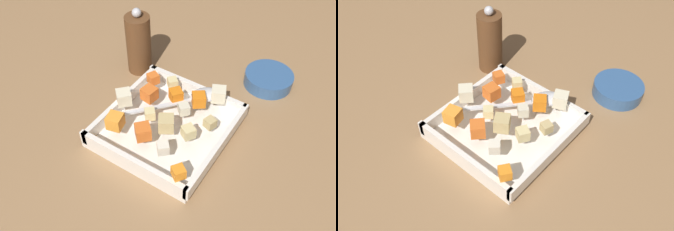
% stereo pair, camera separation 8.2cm
% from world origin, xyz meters
% --- Properties ---
extents(ground_plane, '(4.00, 4.00, 0.00)m').
position_xyz_m(ground_plane, '(0.00, 0.00, 0.00)').
color(ground_plane, '#936D47').
extents(baking_dish, '(0.28, 0.28, 0.05)m').
position_xyz_m(baking_dish, '(0.02, -0.00, 0.01)').
color(baking_dish, white).
rests_on(baking_dish, ground_plane).
extents(carrot_chunk_rim_edge, '(0.03, 0.03, 0.02)m').
position_xyz_m(carrot_chunk_rim_edge, '(-0.10, -0.11, 0.06)').
color(carrot_chunk_rim_edge, orange).
rests_on(carrot_chunk_rim_edge, baking_dish).
extents(carrot_chunk_heap_top, '(0.04, 0.04, 0.03)m').
position_xyz_m(carrot_chunk_heap_top, '(0.05, 0.07, 0.06)').
color(carrot_chunk_heap_top, orange).
rests_on(carrot_chunk_heap_top, baking_dish).
extents(carrot_chunk_back_center, '(0.04, 0.04, 0.03)m').
position_xyz_m(carrot_chunk_back_center, '(-0.06, 0.08, 0.06)').
color(carrot_chunk_back_center, orange).
rests_on(carrot_chunk_back_center, baking_dish).
extents(carrot_chunk_heap_side, '(0.04, 0.04, 0.03)m').
position_xyz_m(carrot_chunk_heap_side, '(0.08, 0.01, 0.06)').
color(carrot_chunk_heap_side, orange).
rests_on(carrot_chunk_heap_side, baking_dish).
extents(carrot_chunk_mid_left, '(0.05, 0.05, 0.03)m').
position_xyz_m(carrot_chunk_mid_left, '(-0.06, 0.01, 0.06)').
color(carrot_chunk_mid_left, orange).
rests_on(carrot_chunk_mid_left, baking_dish).
extents(carrot_chunk_front_center, '(0.03, 0.03, 0.03)m').
position_xyz_m(carrot_chunk_front_center, '(0.10, 0.09, 0.06)').
color(carrot_chunk_front_center, orange).
rests_on(carrot_chunk_front_center, baking_dish).
extents(carrot_chunk_under_handle, '(0.04, 0.04, 0.03)m').
position_xyz_m(carrot_chunk_under_handle, '(0.10, -0.04, 0.06)').
color(carrot_chunk_under_handle, orange).
rests_on(carrot_chunk_under_handle, baking_dish).
extents(potato_chunk_near_spoon, '(0.04, 0.04, 0.03)m').
position_xyz_m(potato_chunk_near_spoon, '(0.14, -0.07, 0.06)').
color(potato_chunk_near_spoon, beige).
rests_on(potato_chunk_near_spoon, baking_dish).
extents(potato_chunk_near_right, '(0.03, 0.03, 0.02)m').
position_xyz_m(potato_chunk_near_right, '(0.00, 0.03, 0.06)').
color(potato_chunk_near_right, '#E0CC89').
rests_on(potato_chunk_near_right, baking_dish).
extents(potato_chunk_corner_sw, '(0.04, 0.04, 0.03)m').
position_xyz_m(potato_chunk_corner_sw, '(0.00, -0.07, 0.06)').
color(potato_chunk_corner_sw, '#E0CC89').
rests_on(potato_chunk_corner_sw, baking_dish).
extents(potato_chunk_corner_ne, '(0.03, 0.03, 0.02)m').
position_xyz_m(potato_chunk_corner_ne, '(0.05, -0.10, 0.06)').
color(potato_chunk_corner_ne, tan).
rests_on(potato_chunk_corner_ne, baking_dish).
extents(potato_chunk_center, '(0.03, 0.03, 0.02)m').
position_xyz_m(potato_chunk_center, '(0.12, 0.05, 0.06)').
color(potato_chunk_center, '#E0CC89').
rests_on(potato_chunk_center, baking_dish).
extents(potato_chunk_near_left, '(0.05, 0.05, 0.03)m').
position_xyz_m(potato_chunk_near_left, '(0.01, 0.11, 0.06)').
color(potato_chunk_near_left, beige).
rests_on(potato_chunk_near_left, baking_dish).
extents(potato_chunk_mid_right, '(0.05, 0.05, 0.03)m').
position_xyz_m(potato_chunk_mid_right, '(-0.01, -0.02, 0.06)').
color(potato_chunk_mid_right, tan).
rests_on(potato_chunk_mid_right, baking_dish).
extents(parsnip_chunk_far_left, '(0.03, 0.03, 0.02)m').
position_xyz_m(parsnip_chunk_far_left, '(-0.07, -0.05, 0.06)').
color(parsnip_chunk_far_left, silver).
rests_on(parsnip_chunk_far_left, baking_dish).
extents(parsnip_chunk_corner_nw, '(0.03, 0.03, 0.02)m').
position_xyz_m(parsnip_chunk_corner_nw, '(0.06, -0.02, 0.06)').
color(parsnip_chunk_corner_nw, beige).
rests_on(parsnip_chunk_corner_nw, baking_dish).
extents(serving_spoon, '(0.21, 0.19, 0.02)m').
position_xyz_m(serving_spoon, '(0.12, -0.03, 0.06)').
color(serving_spoon, silver).
rests_on(serving_spoon, baking_dish).
extents(pepper_mill, '(0.07, 0.07, 0.19)m').
position_xyz_m(pepper_mill, '(0.18, 0.19, 0.08)').
color(pepper_mill, brown).
rests_on(pepper_mill, ground_plane).
extents(small_prep_bowl, '(0.13, 0.13, 0.04)m').
position_xyz_m(small_prep_bowl, '(0.31, -0.14, 0.02)').
color(small_prep_bowl, '#33598C').
rests_on(small_prep_bowl, ground_plane).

